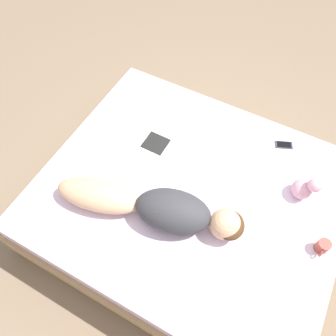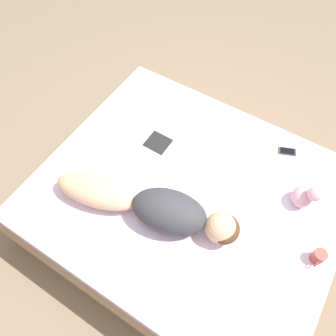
{
  "view_description": "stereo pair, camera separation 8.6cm",
  "coord_description": "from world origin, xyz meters",
  "px_view_note": "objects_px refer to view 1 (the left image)",
  "views": [
    {
      "loc": [
        1.07,
        0.39,
        2.58
      ],
      "look_at": [
        -0.06,
        -0.22,
        0.55
      ],
      "focal_mm": 35.0,
      "sensor_mm": 36.0,
      "label": 1
    },
    {
      "loc": [
        1.03,
        0.46,
        2.58
      ],
      "look_at": [
        -0.06,
        -0.22,
        0.55
      ],
      "focal_mm": 35.0,
      "sensor_mm": 36.0,
      "label": 2
    }
  ],
  "objects_px": {
    "person": "(157,208)",
    "open_magazine": "(164,132)",
    "cell_phone": "(284,145)",
    "coffee_mug": "(323,246)"
  },
  "relations": [
    {
      "from": "person",
      "to": "open_magazine",
      "type": "xyz_separation_m",
      "value": [
        -0.65,
        -0.31,
        -0.1
      ]
    },
    {
      "from": "cell_phone",
      "to": "open_magazine",
      "type": "bearing_deg",
      "value": -92.09
    },
    {
      "from": "open_magazine",
      "to": "coffee_mug",
      "type": "distance_m",
      "value": 1.41
    },
    {
      "from": "person",
      "to": "open_magazine",
      "type": "bearing_deg",
      "value": -168.56
    },
    {
      "from": "cell_phone",
      "to": "person",
      "type": "bearing_deg",
      "value": -53.51
    },
    {
      "from": "coffee_mug",
      "to": "cell_phone",
      "type": "bearing_deg",
      "value": -146.41
    },
    {
      "from": "open_magazine",
      "to": "coffee_mug",
      "type": "relative_size",
      "value": 4.6
    },
    {
      "from": "person",
      "to": "cell_phone",
      "type": "relative_size",
      "value": 8.82
    },
    {
      "from": "coffee_mug",
      "to": "cell_phone",
      "type": "distance_m",
      "value": 0.84
    },
    {
      "from": "open_magazine",
      "to": "cell_phone",
      "type": "bearing_deg",
      "value": 111.11
    }
  ]
}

